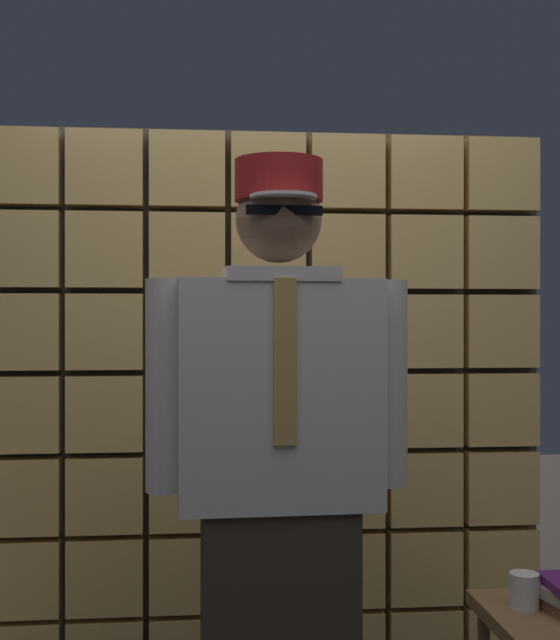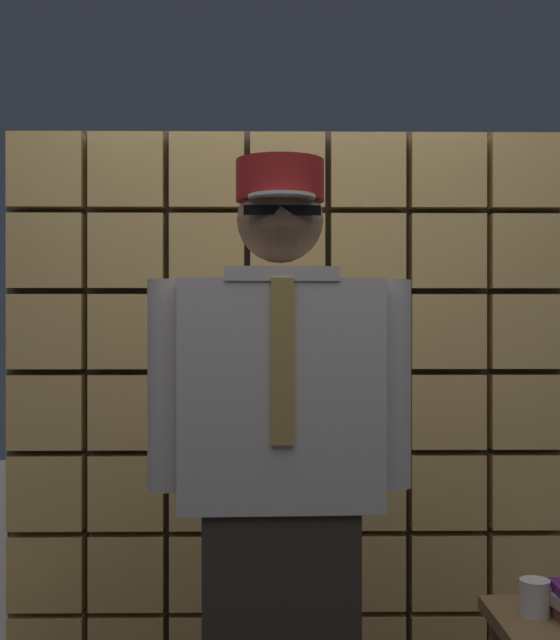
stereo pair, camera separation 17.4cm
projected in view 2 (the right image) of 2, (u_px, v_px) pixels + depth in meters
The scene contains 3 objects.
glass_block_wall at pixel (287, 411), 2.92m from camera, with size 1.99×0.10×1.99m.
standing_person at pixel (280, 479), 2.12m from camera, with size 0.68×0.29×1.71m.
coffee_mug at pixel (536, 598), 2.19m from camera, with size 0.13×0.08×0.09m.
Camera 2 is at (-0.06, -1.62, 1.30)m, focal length 46.50 mm.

